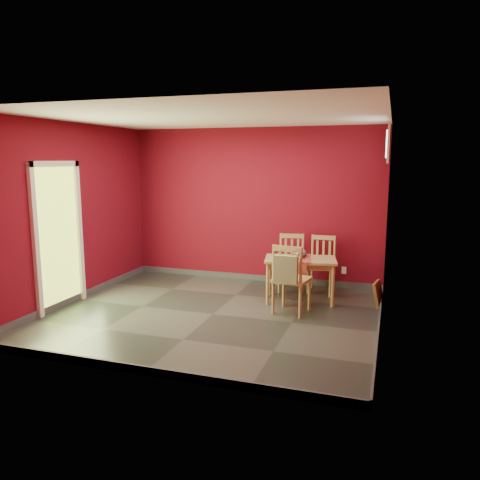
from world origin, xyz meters
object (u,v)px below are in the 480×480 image
(chair_far_right, at_px, (322,263))
(cat, at_px, (300,251))
(picture_frame, at_px, (378,294))
(chair_near, at_px, (291,278))
(dining_table, at_px, (300,264))
(chair_far_left, at_px, (291,262))
(tote_bag, at_px, (286,269))

(chair_far_right, distance_m, cat, 0.68)
(chair_far_right, distance_m, picture_frame, 1.09)
(chair_near, xyz_separation_m, picture_frame, (1.17, 0.74, -0.33))
(dining_table, xyz_separation_m, chair_far_right, (0.24, 0.63, -0.11))
(dining_table, height_order, chair_far_left, chair_far_left)
(tote_bag, xyz_separation_m, picture_frame, (1.19, 0.97, -0.50))
(chair_near, height_order, tote_bag, chair_near)
(chair_far_right, xyz_separation_m, chair_near, (-0.25, -1.26, 0.04))
(dining_table, distance_m, cat, 0.19)
(tote_bag, bearing_deg, picture_frame, 39.01)
(chair_far_right, distance_m, tote_bag, 1.53)
(tote_bag, bearing_deg, chair_near, 84.45)
(dining_table, bearing_deg, picture_frame, 5.42)
(dining_table, xyz_separation_m, cat, (-0.02, 0.08, 0.18))
(tote_bag, relative_size, picture_frame, 1.18)
(chair_far_right, height_order, tote_bag, tote_bag)
(cat, relative_size, picture_frame, 0.98)
(dining_table, relative_size, tote_bag, 2.59)
(dining_table, xyz_separation_m, picture_frame, (1.15, 0.11, -0.40))
(tote_bag, height_order, picture_frame, tote_bag)
(cat, bearing_deg, chair_far_right, 30.37)
(chair_near, bearing_deg, chair_far_right, 78.69)
(chair_far_right, relative_size, tote_bag, 2.04)
(chair_near, distance_m, cat, 0.75)
(chair_far_left, relative_size, chair_far_right, 1.01)
(chair_far_right, relative_size, cat, 2.45)
(dining_table, bearing_deg, tote_bag, -92.52)
(chair_far_left, bearing_deg, picture_frame, -18.27)
(cat, height_order, picture_frame, cat)
(chair_near, bearing_deg, picture_frame, 32.16)
(cat, bearing_deg, chair_near, -123.68)
(chair_far_left, distance_m, cat, 0.62)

